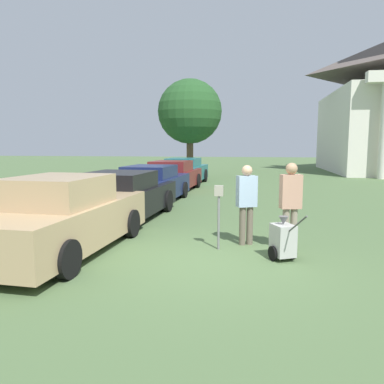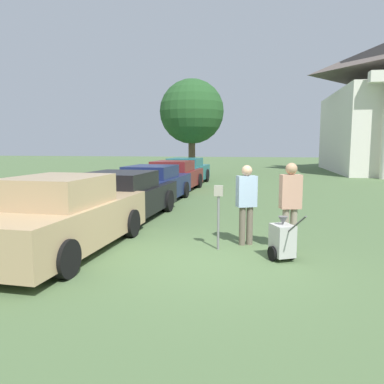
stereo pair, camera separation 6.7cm
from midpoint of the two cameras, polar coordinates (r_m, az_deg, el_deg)
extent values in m
plane|color=#4C663D|center=(7.16, 2.64, -10.56)|extent=(120.00, 120.00, 0.00)
cube|color=tan|center=(8.12, -18.58, -4.51)|extent=(2.05, 4.70, 0.81)
cube|color=tan|center=(7.85, -19.48, 0.20)|extent=(1.70, 2.02, 0.57)
cylinder|color=black|center=(9.82, -18.66, -4.06)|extent=(0.21, 0.66, 0.66)
cylinder|color=black|center=(9.03, -8.92, -4.73)|extent=(0.21, 0.66, 0.66)
cylinder|color=black|center=(6.54, -18.29, -9.65)|extent=(0.21, 0.66, 0.66)
cube|color=black|center=(11.11, -10.44, -1.31)|extent=(2.20, 5.15, 0.73)
cube|color=black|center=(10.85, -10.93, 1.71)|extent=(1.82, 2.21, 0.49)
cylinder|color=black|center=(12.94, -11.59, -1.07)|extent=(0.22, 0.71, 0.70)
cylinder|color=black|center=(12.29, -3.44, -1.37)|extent=(0.22, 0.71, 0.70)
cylinder|color=black|center=(10.21, -18.84, -3.52)|extent=(0.22, 0.71, 0.70)
cylinder|color=black|center=(9.36, -8.80, -4.17)|extent=(0.22, 0.71, 0.70)
cube|color=#19234C|center=(14.25, -5.83, 0.67)|extent=(2.08, 4.99, 0.77)
cube|color=#19234C|center=(14.01, -6.12, 3.07)|extent=(1.71, 2.14, 0.46)
cylinder|color=black|center=(16.00, -7.14, 0.52)|extent=(0.21, 0.67, 0.66)
cylinder|color=black|center=(15.48, -0.89, 0.35)|extent=(0.21, 0.67, 0.66)
cylinder|color=black|center=(13.20, -11.61, -0.99)|extent=(0.21, 0.67, 0.66)
cylinder|color=black|center=(12.58, -4.15, -1.27)|extent=(0.21, 0.67, 0.66)
cube|color=maroon|center=(17.79, -2.66, 2.03)|extent=(2.14, 4.94, 0.75)
cube|color=maroon|center=(17.56, -2.84, 3.96)|extent=(1.76, 2.12, 0.48)
cylinder|color=black|center=(19.51, -4.11, 1.85)|extent=(0.22, 0.73, 0.72)
cylinder|color=black|center=(19.06, 1.23, 1.74)|extent=(0.22, 0.73, 0.72)
cylinder|color=black|center=(16.67, -7.10, 0.90)|extent=(0.22, 0.73, 0.72)
cylinder|color=black|center=(16.14, -0.90, 0.74)|extent=(0.22, 0.73, 0.72)
cube|color=#23666B|center=(20.79, -0.84, 2.87)|extent=(2.09, 4.89, 0.79)
cube|color=#23666B|center=(20.57, -0.97, 4.55)|extent=(1.73, 2.10, 0.45)
cylinder|color=black|center=(22.47, -2.19, 2.61)|extent=(0.22, 0.75, 0.75)
cylinder|color=black|center=(22.08, 2.36, 2.53)|extent=(0.22, 0.75, 0.75)
cylinder|color=black|center=(19.62, -4.43, 1.92)|extent=(0.22, 0.75, 0.75)
cylinder|color=black|center=(19.17, 0.75, 1.81)|extent=(0.22, 0.75, 0.75)
cylinder|color=slate|center=(7.84, 4.26, -4.71)|extent=(0.05, 0.05, 1.13)
cube|color=gray|center=(7.73, 4.31, 0.19)|extent=(0.18, 0.09, 0.22)
cylinder|color=#665B4C|center=(8.33, 8.99, -5.07)|extent=(0.14, 0.14, 0.85)
cylinder|color=#665B4C|center=(8.27, 7.90, -5.14)|extent=(0.14, 0.14, 0.85)
cube|color=#99B2CC|center=(8.18, 8.55, 0.10)|extent=(0.47, 0.36, 0.67)
sphere|color=tan|center=(8.13, 8.61, 3.25)|extent=(0.23, 0.23, 0.23)
cylinder|color=gray|center=(8.07, 15.42, -5.52)|extent=(0.14, 0.14, 0.88)
cylinder|color=gray|center=(8.01, 14.28, -5.57)|extent=(0.14, 0.14, 0.88)
cube|color=tan|center=(7.91, 15.04, 0.05)|extent=(0.46, 0.32, 0.70)
sphere|color=tan|center=(7.86, 15.15, 3.45)|extent=(0.24, 0.24, 0.24)
cube|color=#B2B2AD|center=(7.36, 13.86, -7.15)|extent=(0.51, 0.55, 0.60)
cone|color=#59595B|center=(7.28, 13.95, -4.25)|extent=(0.18, 0.18, 0.16)
cylinder|color=#4C4C4C|center=(6.88, 15.89, -4.81)|extent=(0.28, 0.55, 0.43)
cylinder|color=black|center=(7.33, 12.35, -9.15)|extent=(0.17, 0.27, 0.28)
cylinder|color=black|center=(7.53, 15.20, -8.80)|extent=(0.17, 0.27, 0.28)
cylinder|color=brown|center=(24.58, 0.05, 5.11)|extent=(0.44, 0.44, 2.54)
sphere|color=#234C23|center=(24.66, 0.05, 12.16)|extent=(4.13, 4.13, 4.13)
camera|label=1|loc=(0.03, -89.78, 0.03)|focal=35.00mm
camera|label=2|loc=(0.03, 90.22, -0.03)|focal=35.00mm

